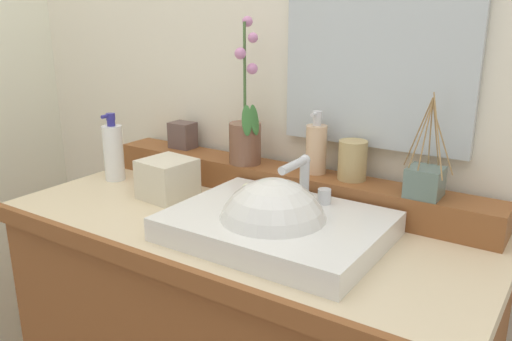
{
  "coord_description": "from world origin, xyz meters",
  "views": [
    {
      "loc": [
        0.7,
        -0.99,
        1.36
      ],
      "look_at": [
        0.05,
        -0.01,
        1.0
      ],
      "focal_mm": 36.83,
      "sensor_mm": 36.0,
      "label": 1
    }
  ],
  "objects_px": {
    "sink_basin": "(275,230)",
    "tumbler_cup": "(352,160)",
    "soap_dispenser": "(316,148)",
    "tissue_box": "(168,179)",
    "potted_plant": "(245,132)",
    "reed_diffuser": "(425,181)",
    "trinket_box": "(183,135)",
    "lotion_bottle": "(113,152)",
    "soap_bar": "(253,188)"
  },
  "relations": [
    {
      "from": "reed_diffuser",
      "to": "lotion_bottle",
      "type": "height_order",
      "value": "reed_diffuser"
    },
    {
      "from": "soap_dispenser",
      "to": "tumbler_cup",
      "type": "distance_m",
      "value": 0.11
    },
    {
      "from": "reed_diffuser",
      "to": "soap_bar",
      "type": "bearing_deg",
      "value": -161.17
    },
    {
      "from": "soap_bar",
      "to": "trinket_box",
      "type": "distance_m",
      "value": 0.42
    },
    {
      "from": "tumbler_cup",
      "to": "soap_bar",
      "type": "bearing_deg",
      "value": -140.68
    },
    {
      "from": "soap_bar",
      "to": "soap_dispenser",
      "type": "height_order",
      "value": "soap_dispenser"
    },
    {
      "from": "tumbler_cup",
      "to": "trinket_box",
      "type": "height_order",
      "value": "tumbler_cup"
    },
    {
      "from": "potted_plant",
      "to": "tissue_box",
      "type": "height_order",
      "value": "potted_plant"
    },
    {
      "from": "tumbler_cup",
      "to": "potted_plant",
      "type": "bearing_deg",
      "value": -175.07
    },
    {
      "from": "sink_basin",
      "to": "tumbler_cup",
      "type": "relative_size",
      "value": 4.7
    },
    {
      "from": "soap_bar",
      "to": "soap_dispenser",
      "type": "xyz_separation_m",
      "value": [
        0.09,
        0.16,
        0.08
      ]
    },
    {
      "from": "potted_plant",
      "to": "reed_diffuser",
      "type": "xyz_separation_m",
      "value": [
        0.51,
        -0.0,
        -0.05
      ]
    },
    {
      "from": "soap_bar",
      "to": "lotion_bottle",
      "type": "bearing_deg",
      "value": -179.41
    },
    {
      "from": "potted_plant",
      "to": "trinket_box",
      "type": "height_order",
      "value": "potted_plant"
    },
    {
      "from": "soap_bar",
      "to": "potted_plant",
      "type": "height_order",
      "value": "potted_plant"
    },
    {
      "from": "tissue_box",
      "to": "trinket_box",
      "type": "bearing_deg",
      "value": 120.37
    },
    {
      "from": "tumbler_cup",
      "to": "trinket_box",
      "type": "xyz_separation_m",
      "value": [
        -0.58,
        0.01,
        -0.01
      ]
    },
    {
      "from": "sink_basin",
      "to": "tumbler_cup",
      "type": "height_order",
      "value": "tumbler_cup"
    },
    {
      "from": "sink_basin",
      "to": "tissue_box",
      "type": "bearing_deg",
      "value": 169.36
    },
    {
      "from": "sink_basin",
      "to": "soap_bar",
      "type": "height_order",
      "value": "sink_basin"
    },
    {
      "from": "soap_bar",
      "to": "trinket_box",
      "type": "bearing_deg",
      "value": 156.05
    },
    {
      "from": "sink_basin",
      "to": "soap_dispenser",
      "type": "distance_m",
      "value": 0.3
    },
    {
      "from": "reed_diffuser",
      "to": "tissue_box",
      "type": "bearing_deg",
      "value": -165.4
    },
    {
      "from": "potted_plant",
      "to": "tumbler_cup",
      "type": "height_order",
      "value": "potted_plant"
    },
    {
      "from": "reed_diffuser",
      "to": "tissue_box",
      "type": "relative_size",
      "value": 1.89
    },
    {
      "from": "reed_diffuser",
      "to": "lotion_bottle",
      "type": "distance_m",
      "value": 0.91
    },
    {
      "from": "potted_plant",
      "to": "lotion_bottle",
      "type": "height_order",
      "value": "potted_plant"
    },
    {
      "from": "soap_bar",
      "to": "tissue_box",
      "type": "relative_size",
      "value": 0.54
    },
    {
      "from": "soap_bar",
      "to": "trinket_box",
      "type": "relative_size",
      "value": 0.86
    },
    {
      "from": "potted_plant",
      "to": "reed_diffuser",
      "type": "distance_m",
      "value": 0.51
    },
    {
      "from": "sink_basin",
      "to": "reed_diffuser",
      "type": "distance_m",
      "value": 0.37
    },
    {
      "from": "soap_dispenser",
      "to": "tissue_box",
      "type": "bearing_deg",
      "value": -150.9
    },
    {
      "from": "soap_bar",
      "to": "tissue_box",
      "type": "height_order",
      "value": "tissue_box"
    },
    {
      "from": "potted_plant",
      "to": "tissue_box",
      "type": "distance_m",
      "value": 0.25
    },
    {
      "from": "sink_basin",
      "to": "soap_dispenser",
      "type": "relative_size",
      "value": 2.86
    },
    {
      "from": "reed_diffuser",
      "to": "trinket_box",
      "type": "bearing_deg",
      "value": 177.34
    },
    {
      "from": "reed_diffuser",
      "to": "tumbler_cup",
      "type": "bearing_deg",
      "value": 171.75
    },
    {
      "from": "sink_basin",
      "to": "reed_diffuser",
      "type": "height_order",
      "value": "reed_diffuser"
    },
    {
      "from": "lotion_bottle",
      "to": "tissue_box",
      "type": "distance_m",
      "value": 0.25
    },
    {
      "from": "tumbler_cup",
      "to": "tissue_box",
      "type": "distance_m",
      "value": 0.5
    },
    {
      "from": "trinket_box",
      "to": "potted_plant",
      "type": "bearing_deg",
      "value": -7.8
    },
    {
      "from": "soap_bar",
      "to": "potted_plant",
      "type": "relative_size",
      "value": 0.17
    },
    {
      "from": "potted_plant",
      "to": "trinket_box",
      "type": "relative_size",
      "value": 4.96
    },
    {
      "from": "sink_basin",
      "to": "tissue_box",
      "type": "xyz_separation_m",
      "value": [
        -0.39,
        0.07,
        0.03
      ]
    },
    {
      "from": "soap_dispenser",
      "to": "lotion_bottle",
      "type": "bearing_deg",
      "value": -164.58
    },
    {
      "from": "lotion_bottle",
      "to": "tissue_box",
      "type": "height_order",
      "value": "lotion_bottle"
    },
    {
      "from": "tissue_box",
      "to": "soap_bar",
      "type": "bearing_deg",
      "value": 7.95
    },
    {
      "from": "potted_plant",
      "to": "trinket_box",
      "type": "bearing_deg",
      "value": 172.51
    },
    {
      "from": "trinket_box",
      "to": "tissue_box",
      "type": "distance_m",
      "value": 0.25
    },
    {
      "from": "soap_dispenser",
      "to": "trinket_box",
      "type": "distance_m",
      "value": 0.47
    }
  ]
}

